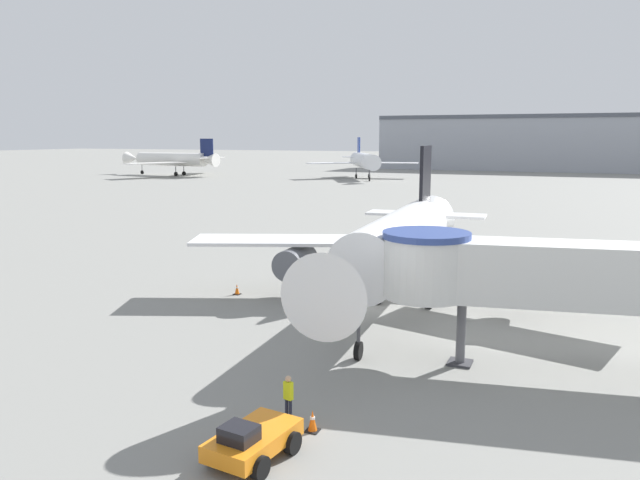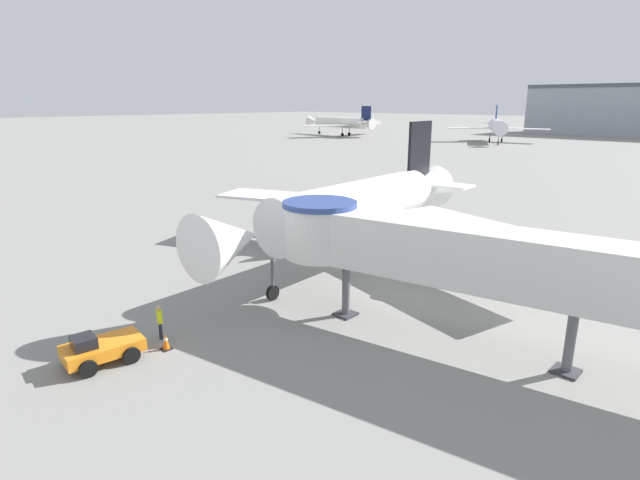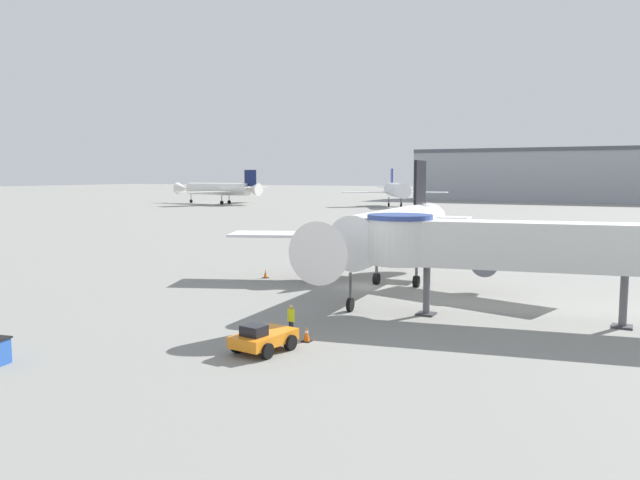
# 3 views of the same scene
# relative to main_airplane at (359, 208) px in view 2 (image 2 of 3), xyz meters

# --- Properties ---
(ground_plane) EXTENTS (800.00, 800.00, 0.00)m
(ground_plane) POSITION_rel_main_airplane_xyz_m (-2.24, 0.28, -4.22)
(ground_plane) COLOR gray
(main_airplane) EXTENTS (29.49, 25.48, 10.00)m
(main_airplane) POSITION_rel_main_airplane_xyz_m (0.00, 0.00, 0.00)
(main_airplane) COLOR white
(main_airplane) RESTS_ON ground_plane
(jet_bridge) EXTENTS (23.57, 6.99, 6.28)m
(jet_bridge) POSITION_rel_main_airplane_xyz_m (11.57, -6.36, 0.37)
(jet_bridge) COLOR silver
(jet_bridge) RESTS_ON ground_plane
(pushback_tug_orange) EXTENTS (2.51, 3.61, 1.48)m
(pushback_tug_orange) POSITION_rel_main_airplane_xyz_m (0.29, -19.07, -3.53)
(pushback_tug_orange) COLOR orange
(pushback_tug_orange) RESTS_ON ground_plane
(traffic_cone_near_nose) EXTENTS (0.49, 0.49, 0.81)m
(traffic_cone_near_nose) POSITION_rel_main_airplane_xyz_m (1.35, -16.42, -3.83)
(traffic_cone_near_nose) COLOR black
(traffic_cone_near_nose) RESTS_ON ground_plane
(traffic_cone_port_wing) EXTENTS (0.46, 0.46, 0.76)m
(traffic_cone_port_wing) POSITION_rel_main_airplane_xyz_m (-11.30, -0.03, -3.86)
(traffic_cone_port_wing) COLOR black
(traffic_cone_port_wing) RESTS_ON ground_plane
(ground_crew_marshaller) EXTENTS (0.39, 0.28, 1.81)m
(ground_crew_marshaller) POSITION_rel_main_airplane_xyz_m (0.19, -16.03, -3.18)
(ground_crew_marshaller) COLOR #1E2338
(ground_crew_marshaller) RESTS_ON ground_plane
(background_jet_navy_tail) EXTENTS (32.48, 35.19, 10.07)m
(background_jet_navy_tail) POSITION_rel_main_airplane_xyz_m (-93.68, 107.95, 0.21)
(background_jet_navy_tail) COLOR white
(background_jet_navy_tail) RESTS_ON ground_plane
(background_jet_blue_tail) EXTENTS (26.69, 24.86, 10.42)m
(background_jet_blue_tail) POSITION_rel_main_airplane_xyz_m (-41.01, 115.19, 0.36)
(background_jet_blue_tail) COLOR silver
(background_jet_blue_tail) RESTS_ON ground_plane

